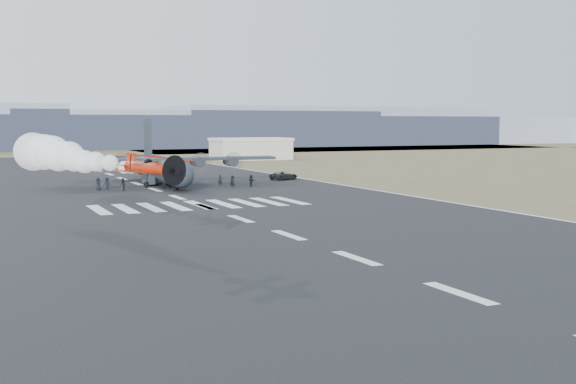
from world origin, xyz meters
TOP-DOWN VIEW (x-y plane):
  - ground at (0.00, 0.00)m, footprint 500.00×500.00m
  - scrub_far at (0.00, 230.00)m, footprint 500.00×80.00m
  - runway_markings at (0.00, 60.00)m, footprint 60.00×260.00m
  - ridge_seg_d at (0.00, 260.00)m, footprint 150.00×50.00m
  - ridge_seg_e at (65.00, 260.00)m, footprint 150.00×50.00m
  - ridge_seg_f at (130.00, 260.00)m, footprint 150.00×50.00m
  - ridge_seg_g at (195.00, 260.00)m, footprint 150.00×50.00m
  - hangar_right at (46.00, 150.00)m, footprint 20.50×12.50m
  - aerobatic_biplane at (-13.80, 17.20)m, footprint 6.07×5.59m
  - smoke_trail at (-18.41, 37.98)m, footprint 7.29×25.04m
  - transport_aircraft at (3.11, 80.54)m, footprint 36.99×30.46m
  - support_vehicle at (25.31, 81.65)m, footprint 5.70×3.97m
  - crew_a at (11.67, 70.12)m, footprint 0.76×0.82m
  - crew_b at (12.65, 73.13)m, footprint 0.92×0.89m
  - crew_c at (-6.39, 75.47)m, footprint 1.24×1.23m
  - crew_d at (2.84, 74.14)m, footprint 1.03×1.04m
  - crew_e at (-7.76, 75.01)m, footprint 0.97×1.05m
  - crew_f at (14.99, 71.06)m, footprint 0.72×1.76m
  - crew_g at (10.83, 73.70)m, footprint 0.78×0.70m
  - crew_h at (-4.70, 72.34)m, footprint 0.70×0.98m

SIDE VIEW (x-z plane):
  - ground at x=0.00m, z-range 0.00..0.00m
  - scrub_far at x=0.00m, z-range 0.00..0.00m
  - runway_markings at x=0.00m, z-range 0.00..0.01m
  - support_vehicle at x=25.31m, z-range 0.00..1.45m
  - crew_b at x=12.65m, z-range 0.00..1.64m
  - crew_d at x=2.84m, z-range 0.00..1.66m
  - crew_a at x=11.67m, z-range 0.00..1.79m
  - crew_g at x=10.83m, z-range 0.00..1.80m
  - crew_e at x=-7.76m, z-range 0.00..1.84m
  - crew_c at x=-6.39m, z-range 0.00..1.84m
  - crew_f at x=14.99m, z-range 0.00..1.85m
  - crew_h at x=-4.70m, z-range 0.00..1.85m
  - transport_aircraft at x=3.11m, z-range -2.59..8.10m
  - hangar_right at x=46.00m, z-range 0.06..5.96m
  - ridge_seg_d at x=0.00m, z-range 0.00..13.00m
  - ridge_seg_g at x=195.00m, z-range 0.00..13.00m
  - aerobatic_biplane at x=-13.80m, z-range 5.43..8.04m
  - smoke_trail at x=-18.41m, z-range 5.01..8.80m
  - ridge_seg_e at x=65.00m, z-range 0.00..15.00m
  - ridge_seg_f at x=130.00m, z-range 0.00..17.00m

